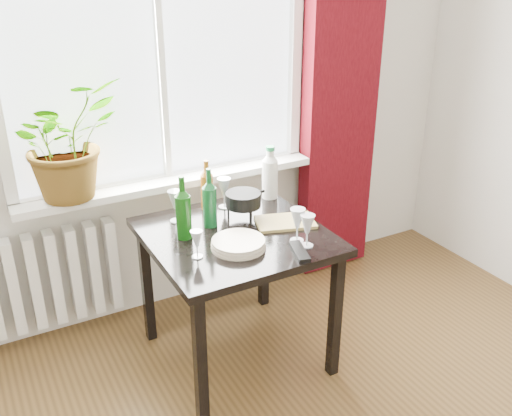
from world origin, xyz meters
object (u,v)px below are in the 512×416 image
cleaning_bottle (270,172)px  cutting_board (285,222)px  table (236,249)px  wineglass_far_right (307,230)px  wineglass_back_left (176,206)px  wineglass_back_center (224,193)px  tv_remote (299,251)px  bottle_amber (207,184)px  radiator (45,280)px  wine_bottle_left (183,207)px  wineglass_front_left (197,244)px  wineglass_front_right (297,225)px  wine_bottle_right (209,198)px  fondue_pot (243,206)px  plate_stack (238,244)px  potted_plant (65,140)px

cleaning_bottle → cutting_board: 0.37m
table → wineglass_far_right: size_ratio=5.13×
wineglass_back_left → cutting_board: 0.56m
wineglass_back_center → tv_remote: (0.08, -0.63, -0.08)m
wineglass_back_center → cutting_board: bearing=-60.6°
bottle_amber → cleaning_bottle: bearing=-4.2°
radiator → wineglass_far_right: wineglass_far_right is taller
wine_bottle_left → cleaning_bottle: size_ratio=1.04×
wineglass_far_right → wineglass_back_left: bearing=128.9°
bottle_amber → wineglass_front_left: bearing=-119.1°
wineglass_far_right → wineglass_front_left: size_ratio=1.22×
wineglass_front_right → wineglass_front_left: bearing=170.4°
wineglass_front_right → wine_bottle_right: bearing=129.8°
radiator → fondue_pot: size_ratio=3.81×
radiator → wineglass_back_center: 1.09m
wineglass_back_left → cleaning_bottle: bearing=4.1°
radiator → cutting_board: size_ratio=2.73×
cleaning_bottle → plate_stack: (-0.43, -0.45, -0.13)m
wineglass_back_center → fondue_pot: bearing=-80.9°
fondue_pot → bottle_amber: bearing=120.6°
radiator → potted_plant: 0.80m
table → cutting_board: bearing=-5.3°
bottle_amber → cutting_board: bottle_amber is taller
radiator → tv_remote: bearing=-43.3°
tv_remote → cutting_board: bearing=87.0°
wineglass_front_left → wineglass_back_center: bearing=51.6°
wineglass_back_center → wine_bottle_left: bearing=-145.0°
tv_remote → cutting_board: size_ratio=0.64×
wine_bottle_right → wineglass_far_right: bearing=-53.8°
plate_stack → table: bearing=68.1°
fondue_pot → cutting_board: (0.16, -0.16, -0.06)m
table → fondue_pot: fondue_pot is taller
plate_stack → tv_remote: size_ratio=1.39×
radiator → wineglass_back_left: 0.86m
wineglass_far_right → cutting_board: bearing=81.6°
wineglass_far_right → wineglass_back_center: size_ratio=0.96×
bottle_amber → wineglass_back_left: (-0.21, -0.07, -0.05)m
radiator → tv_remote: (1.01, -0.96, 0.37)m
wine_bottle_left → cutting_board: size_ratio=1.09×
tv_remote → radiator: bearing=153.2°
plate_stack → fondue_pot: fondue_pot is taller
cleaning_bottle → fondue_pot: cleaning_bottle is taller
wine_bottle_right → wineglass_front_right: 0.46m
wineglass_front_right → wineglass_front_left: size_ratio=1.27×
radiator → table: bearing=-36.5°
wineglass_far_right → bottle_amber: bearing=110.8°
cleaning_bottle → fondue_pot: 0.32m
table → bottle_amber: bottle_amber is taller
table → wineglass_front_left: 0.33m
cleaning_bottle → wineglass_back_left: (-0.58, -0.04, -0.07)m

